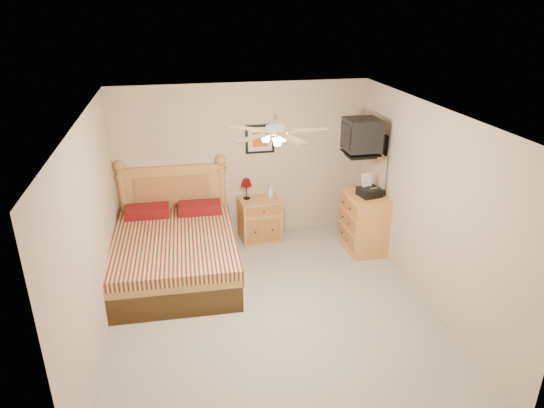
{
  "coord_description": "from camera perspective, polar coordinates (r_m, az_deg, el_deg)",
  "views": [
    {
      "loc": [
        -1.03,
        -5.05,
        3.63
      ],
      "look_at": [
        0.19,
        0.9,
        1.07
      ],
      "focal_mm": 32.0,
      "sensor_mm": 36.0,
      "label": 1
    }
  ],
  "objects": [
    {
      "name": "floor",
      "position": [
        6.31,
        -0.06,
        -12.27
      ],
      "size": [
        4.5,
        4.5,
        0.0
      ],
      "primitive_type": "plane",
      "color": "gray",
      "rests_on": "ground"
    },
    {
      "name": "ceiling_fan",
      "position": [
        5.12,
        0.38,
        8.51
      ],
      "size": [
        1.14,
        1.14,
        0.28
      ],
      "primitive_type": null,
      "color": "white",
      "rests_on": "ceiling"
    },
    {
      "name": "wall_tv",
      "position": [
        7.21,
        11.62,
        7.76
      ],
      "size": [
        0.56,
        0.46,
        0.58
      ],
      "primitive_type": null,
      "color": "black",
      "rests_on": "wall_right"
    },
    {
      "name": "lotion_bottle",
      "position": [
        7.78,
        -0.18,
        1.61
      ],
      "size": [
        0.1,
        0.1,
        0.24
      ],
      "primitive_type": "imported",
      "rotation": [
        0.0,
        0.0,
        -0.16
      ],
      "color": "silver",
      "rests_on": "nightstand"
    },
    {
      "name": "magazine_lower",
      "position": [
        7.72,
        10.24,
        2.1
      ],
      "size": [
        0.29,
        0.33,
        0.03
      ],
      "primitive_type": "imported",
      "rotation": [
        0.0,
        0.0,
        -0.31
      ],
      "color": "tan",
      "rests_on": "dresser"
    },
    {
      "name": "bed",
      "position": [
        6.83,
        -11.56,
        -2.96
      ],
      "size": [
        1.72,
        2.23,
        1.42
      ],
      "primitive_type": null,
      "rotation": [
        0.0,
        0.0,
        -0.03
      ],
      "color": "#B48439",
      "rests_on": "ground"
    },
    {
      "name": "table_lamp",
      "position": [
        7.72,
        -3.02,
        1.81
      ],
      "size": [
        0.21,
        0.21,
        0.34
      ],
      "primitive_type": null,
      "rotation": [
        0.0,
        0.0,
        -0.16
      ],
      "color": "#5C0509",
      "rests_on": "nightstand"
    },
    {
      "name": "framed_picture",
      "position": [
        7.67,
        -1.43,
        7.66
      ],
      "size": [
        0.46,
        0.04,
        0.46
      ],
      "primitive_type": "cube",
      "color": "black",
      "rests_on": "wall_back"
    },
    {
      "name": "wall_front",
      "position": [
        3.82,
        6.97,
        -15.88
      ],
      "size": [
        4.0,
        0.04,
        2.5
      ],
      "primitive_type": "cube",
      "color": "tan",
      "rests_on": "ground"
    },
    {
      "name": "magazine_upper",
      "position": [
        7.74,
        10.26,
        2.33
      ],
      "size": [
        0.21,
        0.26,
        0.02
      ],
      "primitive_type": "imported",
      "rotation": [
        0.0,
        0.0,
        -0.13
      ],
      "color": "gray",
      "rests_on": "magazine_lower"
    },
    {
      "name": "ceiling",
      "position": [
        5.28,
        -0.07,
        10.51
      ],
      "size": [
        4.0,
        4.5,
        0.04
      ],
      "primitive_type": "cube",
      "color": "white",
      "rests_on": "ground"
    },
    {
      "name": "fax_machine",
      "position": [
        7.33,
        11.46,
        2.12
      ],
      "size": [
        0.37,
        0.38,
        0.32
      ],
      "primitive_type": null,
      "rotation": [
        0.0,
        0.0,
        0.21
      ],
      "color": "black",
      "rests_on": "dresser"
    },
    {
      "name": "nightstand",
      "position": [
        7.89,
        -1.44,
        -1.76
      ],
      "size": [
        0.68,
        0.53,
        0.69
      ],
      "primitive_type": "cube",
      "rotation": [
        0.0,
        0.0,
        0.09
      ],
      "color": "#AF6C3C",
      "rests_on": "ground"
    },
    {
      "name": "wall_left",
      "position": [
        5.67,
        -20.32,
        -3.49
      ],
      "size": [
        0.04,
        4.5,
        2.5
      ],
      "primitive_type": "cube",
      "color": "tan",
      "rests_on": "ground"
    },
    {
      "name": "dresser",
      "position": [
        7.64,
        10.72,
        -2.04
      ],
      "size": [
        0.55,
        0.79,
        0.93
      ],
      "primitive_type": "cube",
      "rotation": [
        0.0,
        0.0,
        0.01
      ],
      "color": "#C3783D",
      "rests_on": "ground"
    },
    {
      "name": "wall_back",
      "position": [
        7.75,
        -3.4,
        4.94
      ],
      "size": [
        4.0,
        0.04,
        2.5
      ],
      "primitive_type": "cube",
      "color": "tan",
      "rests_on": "ground"
    },
    {
      "name": "wall_right",
      "position": [
        6.36,
        17.89,
        -0.3
      ],
      "size": [
        0.04,
        4.5,
        2.5
      ],
      "primitive_type": "cube",
      "color": "tan",
      "rests_on": "ground"
    }
  ]
}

